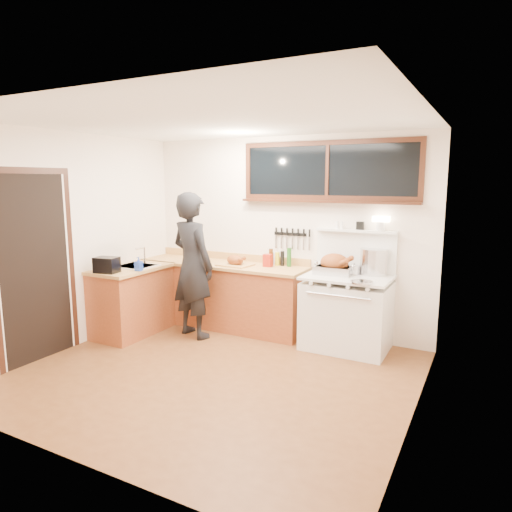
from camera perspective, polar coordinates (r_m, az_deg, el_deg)
The scene contains 20 objects.
ground_plane at distance 5.01m, azimuth -5.20°, elevation -14.62°, with size 4.00×3.50×0.02m, color brown.
room_shell at distance 4.59m, azimuth -5.51°, elevation 4.66°, with size 4.10×3.60×2.65m.
counter_back at distance 6.42m, azimuth -4.24°, elevation -4.76°, with size 2.44×0.64×1.00m.
counter_left at distance 6.32m, azimuth -15.23°, elevation -5.33°, with size 0.64×1.09×0.90m.
sink_unit at distance 6.28m, azimuth -14.78°, elevation -1.72°, with size 0.50×0.45×0.37m.
vintage_stove at distance 5.67m, azimuth 11.30°, elevation -6.72°, with size 1.02×0.74×1.60m.
back_window at distance 5.86m, azimuth 8.86°, elevation 9.68°, with size 2.32×0.13×0.77m.
left_doorway at distance 5.64m, azimuth -25.83°, elevation -1.12°, with size 0.02×1.04×2.17m.
knife_strip at distance 6.09m, azimuth 4.44°, elevation 2.64°, with size 0.52×0.03×0.28m.
man at distance 5.95m, azimuth -7.94°, elevation -1.17°, with size 0.79×0.62×1.88m.
soap_bottle at distance 5.93m, azimuth -14.46°, elevation -0.96°, with size 0.09×0.09×0.18m.
toaster at distance 5.92m, azimuth -18.16°, elevation -1.06°, with size 0.31×0.24×0.19m.
cutting_board at distance 6.10m, azimuth -2.61°, elevation -0.70°, with size 0.46×0.36×0.14m.
roast_turkey at distance 5.64m, azimuth 9.81°, elevation -1.18°, with size 0.49×0.35×0.25m.
stockpot at distance 5.70m, azimuth 14.55°, elevation -0.67°, with size 0.36×0.36×0.32m.
saucepan at distance 5.67m, azimuth 12.20°, elevation -1.70°, with size 0.17×0.27×0.10m.
pot_lid at distance 5.21m, azimuth 13.05°, elevation -3.19°, with size 0.31×0.31×0.04m.
coffee_tin at distance 6.02m, azimuth 1.49°, elevation -0.55°, with size 0.11×0.09×0.17m.
pitcher at distance 6.17m, azimuth 2.54°, elevation -0.29°, with size 0.11×0.11×0.17m.
bottle_cluster at distance 6.09m, azimuth 3.08°, elevation -0.22°, with size 0.32×0.06×0.25m.
Camera 1 is at (2.50, -3.83, 2.03)m, focal length 32.00 mm.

